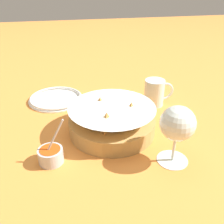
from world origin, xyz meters
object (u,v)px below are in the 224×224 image
at_px(food_basket, 112,121).
at_px(side_plate, 56,98).
at_px(wine_glass, 177,125).
at_px(beer_mug, 155,93).
at_px(sauce_cup, 51,155).

bearing_deg(food_basket, side_plate, 123.62).
height_order(wine_glass, beer_mug, wine_glass).
bearing_deg(sauce_cup, food_basket, 30.29).
relative_size(sauce_cup, wine_glass, 0.78).
bearing_deg(wine_glass, beer_mug, 79.08).
relative_size(sauce_cup, side_plate, 0.60).
bearing_deg(wine_glass, sauce_cup, 169.62).
bearing_deg(side_plate, food_basket, -56.38).
height_order(beer_mug, side_plate, beer_mug).
bearing_deg(food_basket, sauce_cup, -149.71).
xyz_separation_m(wine_glass, beer_mug, (0.06, 0.31, -0.06)).
height_order(sauce_cup, side_plate, sauce_cup).
relative_size(sauce_cup, beer_mug, 1.13).
distance_m(beer_mug, side_plate, 0.37).
height_order(food_basket, sauce_cup, sauce_cup).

